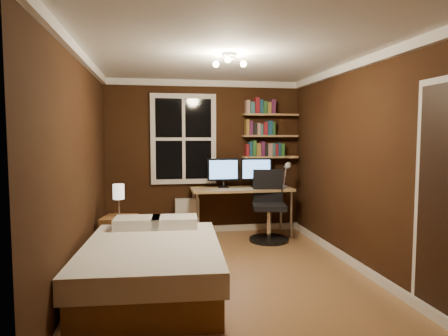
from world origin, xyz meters
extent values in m
plane|color=olive|center=(0.00, 0.00, 0.00)|extent=(4.20, 4.20, 0.00)
cube|color=black|center=(0.00, 2.10, 1.25)|extent=(3.20, 0.04, 2.50)
cube|color=black|center=(-1.60, 0.00, 1.25)|extent=(0.04, 4.20, 2.50)
cube|color=black|center=(1.60, 0.00, 1.25)|extent=(0.04, 4.20, 2.50)
cube|color=white|center=(0.00, 0.00, 2.50)|extent=(3.20, 4.20, 0.02)
cube|color=silver|center=(-0.35, 2.06, 1.55)|extent=(1.06, 0.06, 1.46)
cube|color=tan|center=(1.08, 1.98, 1.25)|extent=(0.92, 0.22, 0.03)
cube|color=tan|center=(1.08, 1.98, 1.60)|extent=(0.92, 0.22, 0.03)
cube|color=tan|center=(1.08, 1.98, 1.95)|extent=(0.92, 0.22, 0.03)
cube|color=brown|center=(-0.85, -0.42, 0.15)|extent=(1.39, 1.91, 0.29)
cube|color=white|center=(-0.85, -0.42, 0.40)|extent=(1.47, 1.97, 0.22)
cube|color=white|center=(-1.03, 0.31, 0.58)|extent=(0.55, 0.40, 0.13)
cube|color=white|center=(-0.59, 0.29, 0.58)|extent=(0.55, 0.40, 0.13)
cube|color=brown|center=(-1.29, 0.95, 0.27)|extent=(0.50, 0.50, 0.53)
cube|color=silver|center=(-0.31, 1.99, 0.29)|extent=(0.39, 0.14, 0.58)
cube|color=tan|center=(0.56, 1.78, 0.75)|extent=(1.62, 0.61, 0.04)
cylinder|color=beige|center=(-0.19, 1.51, 0.36)|extent=(0.04, 0.04, 0.73)
cylinder|color=beige|center=(1.30, 1.51, 0.36)|extent=(0.04, 0.04, 0.73)
cylinder|color=beige|center=(-0.19, 2.04, 0.36)|extent=(0.04, 0.04, 0.73)
cylinder|color=beige|center=(1.30, 2.04, 0.36)|extent=(0.04, 0.04, 0.73)
cylinder|color=black|center=(0.88, 1.33, 0.03)|extent=(0.59, 0.59, 0.05)
cylinder|color=silver|center=(0.88, 1.33, 0.27)|extent=(0.07, 0.07, 0.45)
cube|color=black|center=(0.88, 1.33, 0.53)|extent=(0.56, 0.56, 0.08)
cube|color=black|center=(0.92, 1.54, 0.83)|extent=(0.46, 0.14, 0.51)
camera|label=1|loc=(-0.80, -4.44, 1.61)|focal=32.00mm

